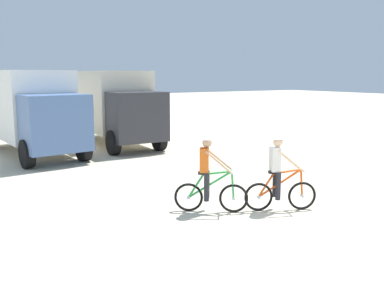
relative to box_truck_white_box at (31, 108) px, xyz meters
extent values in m
plane|color=beige|center=(3.47, -11.29, -1.87)|extent=(120.00, 120.00, 0.00)
cube|color=white|center=(-0.05, 0.57, 0.13)|extent=(2.86, 5.40, 2.70)
cube|color=#4C6B9E|center=(0.26, -2.81, -0.37)|extent=(2.33, 1.69, 2.00)
cube|color=black|center=(0.32, -3.51, -0.02)|extent=(2.02, 0.26, 0.80)
cylinder|color=black|center=(1.26, -2.62, -1.37)|extent=(0.41, 1.02, 1.00)
cylinder|color=black|center=(-0.77, -2.81, -1.37)|extent=(0.41, 1.02, 1.00)
cylinder|color=black|center=(0.81, 2.35, -1.37)|extent=(0.41, 1.02, 1.00)
cube|color=beige|center=(3.74, 1.20, 0.13)|extent=(2.51, 5.25, 2.70)
cube|color=#2D2D33|center=(3.67, -2.20, -0.37)|extent=(2.23, 1.54, 2.00)
cube|color=black|center=(3.66, -2.90, -0.02)|extent=(2.03, 0.12, 0.80)
cylinder|color=black|center=(4.69, -2.12, -1.37)|extent=(0.34, 1.01, 1.00)
cylinder|color=black|center=(2.65, -2.08, -1.37)|extent=(0.34, 1.01, 1.00)
cylinder|color=black|center=(4.79, 2.87, -1.37)|extent=(0.34, 1.01, 1.00)
cylinder|color=black|center=(2.75, 2.91, -1.37)|extent=(0.34, 1.01, 1.00)
torus|color=black|center=(2.34, -10.35, -1.53)|extent=(0.58, 0.45, 0.68)
cylinder|color=silver|center=(2.34, -10.35, -1.53)|extent=(0.11, 0.11, 0.08)
torus|color=black|center=(1.50, -9.73, -1.53)|extent=(0.58, 0.45, 0.68)
cylinder|color=silver|center=(1.50, -9.73, -1.53)|extent=(0.11, 0.11, 0.08)
cylinder|color=green|center=(1.90, -10.02, -1.21)|extent=(0.85, 0.65, 0.68)
cylinder|color=green|center=(2.04, -10.13, -0.93)|extent=(0.56, 0.43, 0.13)
cylinder|color=green|center=(1.64, -9.83, -1.25)|extent=(0.34, 0.27, 0.59)
cylinder|color=green|center=(2.32, -10.34, -1.21)|extent=(0.11, 0.10, 0.64)
cylinder|color=silver|center=(2.30, -10.32, -0.89)|extent=(0.34, 0.44, 0.04)
cube|color=black|center=(1.77, -9.93, -0.94)|extent=(0.26, 0.24, 0.06)
cube|color=orange|center=(1.79, -9.94, -0.63)|extent=(0.35, 0.38, 0.56)
sphere|color=tan|center=(1.84, -9.98, -0.23)|extent=(0.22, 0.22, 0.22)
cone|color=silver|center=(1.84, -9.98, -0.10)|extent=(0.32, 0.32, 0.10)
cylinder|color=#26262B|center=(1.92, -9.88, -1.24)|extent=(0.12, 0.12, 0.66)
cylinder|color=#26262B|center=(1.76, -10.08, -1.24)|extent=(0.12, 0.12, 0.66)
cylinder|color=tan|center=(2.17, -10.00, -0.65)|extent=(0.56, 0.38, 0.53)
cylinder|color=tan|center=(1.95, -10.29, -0.65)|extent=(0.51, 0.45, 0.53)
torus|color=black|center=(3.85, -11.04, -1.53)|extent=(0.63, 0.36, 0.68)
cylinder|color=silver|center=(3.85, -11.04, -1.53)|extent=(0.11, 0.11, 0.08)
torus|color=black|center=(2.91, -10.57, -1.53)|extent=(0.63, 0.36, 0.68)
cylinder|color=silver|center=(2.91, -10.57, -1.53)|extent=(0.11, 0.11, 0.08)
cylinder|color=#E05119|center=(3.36, -10.80, -1.21)|extent=(0.94, 0.51, 0.68)
cylinder|color=#E05119|center=(3.51, -10.87, -0.93)|extent=(0.61, 0.34, 0.13)
cylinder|color=#E05119|center=(3.06, -10.65, -1.25)|extent=(0.37, 0.22, 0.59)
cylinder|color=#E05119|center=(3.82, -11.03, -1.21)|extent=(0.11, 0.09, 0.64)
cylinder|color=silver|center=(3.80, -11.02, -0.89)|extent=(0.27, 0.48, 0.04)
cube|color=black|center=(3.22, -10.73, -0.94)|extent=(0.27, 0.22, 0.06)
cube|color=silver|center=(3.23, -10.73, -0.63)|extent=(0.32, 0.38, 0.56)
sphere|color=beige|center=(3.29, -10.76, -0.23)|extent=(0.22, 0.22, 0.22)
cone|color=silver|center=(3.29, -10.76, -0.10)|extent=(0.32, 0.32, 0.10)
cylinder|color=#26262B|center=(3.35, -10.65, -1.24)|extent=(0.12, 0.12, 0.66)
cylinder|color=#26262B|center=(3.23, -10.88, -1.24)|extent=(0.12, 0.12, 0.66)
cylinder|color=beige|center=(3.62, -10.73, -0.65)|extent=(0.60, 0.29, 0.53)
cylinder|color=beige|center=(3.45, -11.05, -0.65)|extent=(0.57, 0.36, 0.53)
camera|label=1|loc=(-3.50, -17.90, 1.29)|focal=39.62mm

